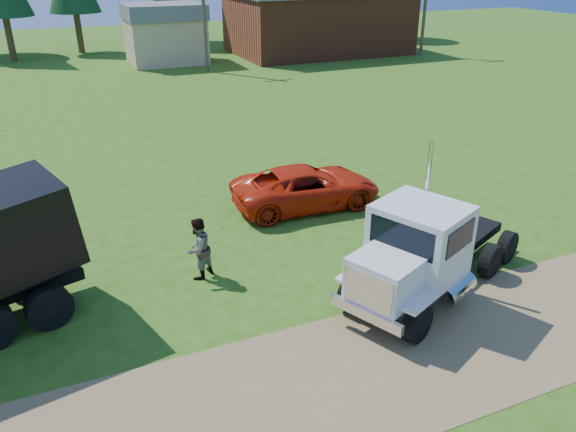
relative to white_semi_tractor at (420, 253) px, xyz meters
name	(u,v)px	position (x,y,z in m)	size (l,w,h in m)	color
ground	(384,366)	(-2.21, -1.96, -1.38)	(140.00, 140.00, 0.00)	#2D5011
dirt_track	(384,366)	(-2.21, -1.96, -1.38)	(120.00, 4.20, 0.01)	brown
white_semi_tractor	(420,253)	(0.00, 0.00, 0.00)	(6.75, 4.57, 4.05)	black
orange_pickup	(306,187)	(-0.08, 6.67, -0.64)	(2.47, 5.35, 1.49)	red
spectator_b	(198,249)	(-4.95, 3.39, -0.48)	(0.88, 0.68, 1.80)	#999999
brick_building	(318,22)	(15.79, 38.04, 1.28)	(15.40, 10.40, 5.30)	brown
tan_shed	(165,33)	(1.79, 38.04, 1.04)	(6.20, 5.40, 4.70)	tan
utility_poles	(204,7)	(3.79, 33.04, 3.33)	(42.20, 0.28, 9.00)	#443127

